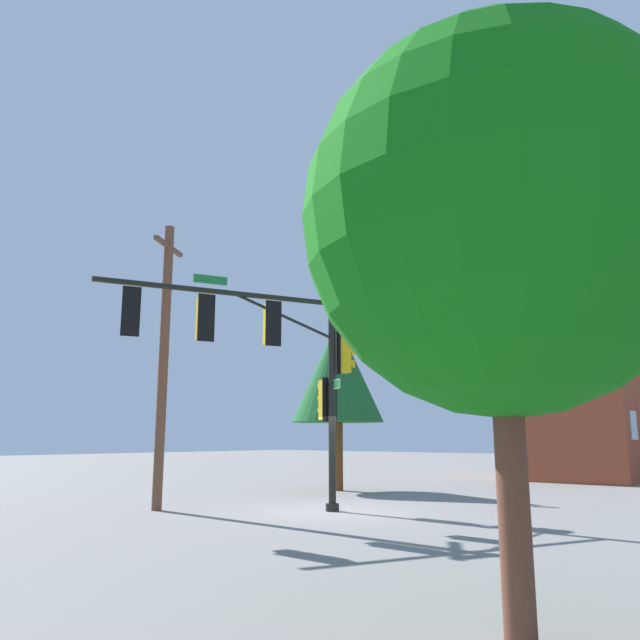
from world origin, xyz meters
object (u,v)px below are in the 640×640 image
(signal_pole_assembly, at_px, (271,350))
(utility_pole, at_px, (164,358))
(fire_hydrant, at_px, (523,491))
(tree_mid, at_px, (498,221))
(tree_near, at_px, (337,372))
(brick_building, at_px, (586,379))

(signal_pole_assembly, height_order, utility_pole, utility_pole)
(fire_hydrant, bearing_deg, utility_pole, -42.61)
(signal_pole_assembly, xyz_separation_m, fire_hydrant, (-6.33, 4.10, -3.84))
(utility_pole, xyz_separation_m, tree_mid, (4.23, 11.97, 0.09))
(fire_hydrant, distance_m, tree_near, 8.36)
(tree_near, height_order, brick_building, brick_building)
(signal_pole_assembly, bearing_deg, utility_pole, -65.79)
(signal_pole_assembly, bearing_deg, tree_near, -154.72)
(tree_mid, bearing_deg, signal_pole_assembly, -121.65)
(tree_near, height_order, tree_mid, tree_mid)
(fire_hydrant, relative_size, brick_building, 0.09)
(fire_hydrant, height_order, brick_building, brick_building)
(brick_building, bearing_deg, signal_pole_assembly, -5.99)
(tree_near, xyz_separation_m, brick_building, (-12.53, 5.26, 0.28))
(signal_pole_assembly, distance_m, utility_pole, 3.23)
(signal_pole_assembly, relative_size, fire_hydrant, 7.95)
(tree_mid, bearing_deg, brick_building, -164.34)
(tree_near, relative_size, brick_building, 0.68)
(signal_pole_assembly, bearing_deg, brick_building, 174.01)
(tree_near, xyz_separation_m, tree_mid, (12.39, 12.24, -0.17))
(tree_near, bearing_deg, brick_building, 157.25)
(signal_pole_assembly, height_order, fire_hydrant, signal_pole_assembly)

